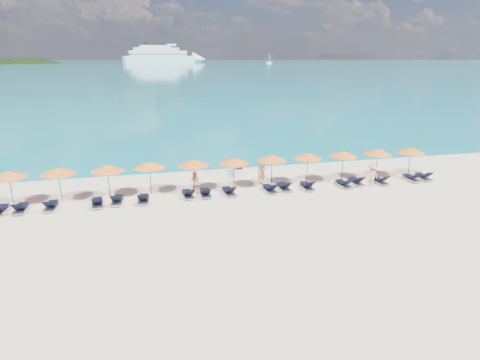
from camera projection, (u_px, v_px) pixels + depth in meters
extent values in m
plane|color=beige|center=(252.00, 215.00, 22.80)|extent=(1400.00, 1400.00, 0.00)
cube|color=#1FA9B2|center=(143.00, 62.00, 635.91)|extent=(1600.00, 1300.00, 0.01)
ellipsoid|color=black|center=(28.00, 92.00, 519.85)|extent=(162.00, 126.00, 85.50)
cube|color=white|center=(160.00, 59.00, 568.27)|extent=(102.11, 41.62, 9.15)
cone|color=white|center=(199.00, 59.00, 594.66)|extent=(24.32, 24.32, 20.13)
cube|color=white|center=(158.00, 53.00, 565.04)|extent=(81.91, 34.18, 7.32)
cube|color=white|center=(157.00, 49.00, 562.62)|extent=(63.87, 28.11, 4.57)
cube|color=white|center=(155.00, 46.00, 560.74)|extent=(43.67, 20.68, 3.20)
cube|color=black|center=(158.00, 54.00, 565.45)|extent=(82.93, 34.60, 0.82)
cube|color=black|center=(158.00, 52.00, 564.50)|extent=(80.89, 33.77, 0.82)
cylinder|color=black|center=(146.00, 44.00, 554.14)|extent=(4.03, 4.03, 5.03)
cube|color=white|center=(270.00, 62.00, 557.05)|extent=(5.32, 1.77, 1.42)
cylinder|color=white|center=(270.00, 59.00, 555.69)|extent=(0.32, 0.32, 8.86)
cube|color=white|center=(269.00, 62.00, 541.03)|extent=(6.69, 2.23, 1.78)
cylinder|color=white|center=(269.00, 58.00, 539.31)|extent=(0.40, 0.40, 11.14)
cube|color=white|center=(238.00, 171.00, 30.70)|extent=(0.96, 2.27, 0.51)
cube|color=black|center=(238.00, 167.00, 30.41)|extent=(0.52, 0.95, 0.32)
cylinder|color=black|center=(237.00, 162.00, 31.07)|extent=(0.51, 0.08, 0.06)
imported|color=tan|center=(261.00, 173.00, 28.02)|extent=(0.68, 0.50, 1.73)
imported|color=tan|center=(195.00, 183.00, 26.08)|extent=(0.84, 0.77, 1.50)
imported|color=tan|center=(372.00, 175.00, 27.70)|extent=(1.07, 0.63, 1.56)
cylinder|color=black|center=(11.00, 189.00, 23.85)|extent=(0.05, 0.05, 2.20)
cone|color=orange|center=(8.00, 174.00, 23.58)|extent=(2.10, 2.10, 0.42)
sphere|color=black|center=(8.00, 171.00, 23.51)|extent=(0.08, 0.08, 0.08)
cylinder|color=black|center=(60.00, 185.00, 24.54)|extent=(0.05, 0.05, 2.20)
cone|color=orange|center=(58.00, 171.00, 24.27)|extent=(2.10, 2.10, 0.42)
sphere|color=black|center=(57.00, 167.00, 24.20)|extent=(0.08, 0.08, 0.08)
cylinder|color=black|center=(109.00, 182.00, 25.15)|extent=(0.05, 0.05, 2.20)
cone|color=orange|center=(107.00, 168.00, 24.88)|extent=(2.10, 2.10, 0.42)
sphere|color=black|center=(107.00, 165.00, 24.81)|extent=(0.08, 0.08, 0.08)
cylinder|color=black|center=(150.00, 178.00, 25.94)|extent=(0.05, 0.05, 2.20)
cone|color=orange|center=(149.00, 165.00, 25.67)|extent=(2.10, 2.10, 0.42)
sphere|color=black|center=(149.00, 161.00, 25.60)|extent=(0.08, 0.08, 0.08)
cylinder|color=black|center=(194.00, 176.00, 26.43)|extent=(0.05, 0.05, 2.20)
cone|color=orange|center=(194.00, 163.00, 26.16)|extent=(2.10, 2.10, 0.42)
sphere|color=black|center=(193.00, 159.00, 26.09)|extent=(0.08, 0.08, 0.08)
cylinder|color=black|center=(234.00, 174.00, 26.92)|extent=(0.05, 0.05, 2.20)
cone|color=orange|center=(234.00, 161.00, 26.65)|extent=(2.10, 2.10, 0.42)
sphere|color=black|center=(234.00, 157.00, 26.59)|extent=(0.08, 0.08, 0.08)
cylinder|color=black|center=(272.00, 171.00, 27.70)|extent=(0.05, 0.05, 2.20)
cone|color=orange|center=(272.00, 158.00, 27.43)|extent=(2.10, 2.10, 0.42)
sphere|color=black|center=(272.00, 154.00, 27.36)|extent=(0.08, 0.08, 0.08)
cylinder|color=black|center=(307.00, 168.00, 28.25)|extent=(0.05, 0.05, 2.20)
cone|color=orange|center=(308.00, 156.00, 27.98)|extent=(2.10, 2.10, 0.42)
sphere|color=black|center=(308.00, 153.00, 27.92)|extent=(0.08, 0.08, 0.08)
cylinder|color=black|center=(342.00, 166.00, 28.80)|extent=(0.05, 0.05, 2.20)
cone|color=orange|center=(343.00, 154.00, 28.53)|extent=(2.10, 2.10, 0.42)
sphere|color=black|center=(344.00, 151.00, 28.47)|extent=(0.08, 0.08, 0.08)
cylinder|color=black|center=(377.00, 164.00, 29.45)|extent=(0.05, 0.05, 2.20)
cone|color=orange|center=(378.00, 152.00, 29.18)|extent=(2.10, 2.10, 0.42)
sphere|color=black|center=(378.00, 149.00, 29.12)|extent=(0.08, 0.08, 0.08)
cylinder|color=black|center=(409.00, 162.00, 29.91)|extent=(0.05, 0.05, 2.20)
cone|color=orange|center=(411.00, 150.00, 29.63)|extent=(2.10, 2.10, 0.42)
sphere|color=black|center=(411.00, 147.00, 29.57)|extent=(0.08, 0.08, 0.08)
cube|color=silver|center=(0.00, 211.00, 23.02)|extent=(0.75, 1.74, 0.06)
cube|color=black|center=(1.00, 207.00, 23.21)|extent=(0.63, 1.14, 0.04)
cube|color=silver|center=(21.00, 209.00, 23.28)|extent=(0.62, 1.70, 0.06)
cube|color=black|center=(22.00, 205.00, 23.47)|extent=(0.55, 1.10, 0.04)
cube|color=black|center=(17.00, 206.00, 22.65)|extent=(0.55, 0.54, 0.43)
cube|color=silver|center=(51.00, 207.00, 23.69)|extent=(0.68, 1.72, 0.06)
cube|color=black|center=(52.00, 203.00, 23.87)|extent=(0.59, 1.12, 0.04)
cube|color=black|center=(48.00, 204.00, 23.05)|extent=(0.57, 0.56, 0.43)
cube|color=silver|center=(97.00, 204.00, 24.18)|extent=(0.76, 1.75, 0.06)
cube|color=black|center=(97.00, 200.00, 24.36)|extent=(0.64, 1.14, 0.04)
cube|color=black|center=(97.00, 200.00, 23.56)|extent=(0.59, 0.58, 0.43)
cube|color=silver|center=(117.00, 201.00, 24.62)|extent=(0.76, 1.75, 0.06)
cube|color=black|center=(118.00, 197.00, 24.81)|extent=(0.64, 1.14, 0.04)
cube|color=black|center=(115.00, 198.00, 23.98)|extent=(0.59, 0.58, 0.43)
cube|color=silver|center=(143.00, 200.00, 24.78)|extent=(0.78, 1.75, 0.06)
cube|color=black|center=(144.00, 196.00, 24.97)|extent=(0.65, 1.15, 0.04)
cube|color=black|center=(142.00, 197.00, 24.14)|extent=(0.60, 0.59, 0.43)
cube|color=silver|center=(188.00, 195.00, 25.67)|extent=(0.75, 1.74, 0.06)
cube|color=black|center=(187.00, 192.00, 25.85)|extent=(0.64, 1.14, 0.04)
cube|color=black|center=(190.00, 192.00, 25.05)|extent=(0.59, 0.58, 0.43)
cube|color=silver|center=(205.00, 194.00, 25.88)|extent=(0.68, 1.72, 0.06)
cube|color=black|center=(205.00, 191.00, 26.07)|extent=(0.59, 1.12, 0.04)
cube|color=black|center=(206.00, 191.00, 25.25)|extent=(0.57, 0.56, 0.43)
cube|color=silver|center=(229.00, 192.00, 26.19)|extent=(0.78, 1.75, 0.06)
cube|color=black|center=(228.00, 189.00, 26.37)|extent=(0.65, 1.15, 0.04)
cube|color=black|center=(231.00, 189.00, 25.57)|extent=(0.60, 0.59, 0.43)
cube|color=silver|center=(270.00, 190.00, 26.70)|extent=(0.76, 1.75, 0.06)
cube|color=black|center=(268.00, 186.00, 26.88)|extent=(0.64, 1.14, 0.04)
cube|color=black|center=(273.00, 186.00, 26.08)|extent=(0.59, 0.58, 0.43)
cube|color=silver|center=(284.00, 188.00, 27.08)|extent=(0.64, 1.71, 0.06)
cube|color=black|center=(283.00, 185.00, 27.27)|extent=(0.56, 1.11, 0.04)
cube|color=black|center=(287.00, 185.00, 26.45)|extent=(0.56, 0.54, 0.43)
cube|color=silver|center=(307.00, 187.00, 27.27)|extent=(0.65, 1.71, 0.06)
cube|color=black|center=(306.00, 184.00, 27.46)|extent=(0.57, 1.11, 0.04)
cube|color=black|center=(310.00, 184.00, 26.64)|extent=(0.56, 0.55, 0.43)
cube|color=silver|center=(344.00, 185.00, 27.74)|extent=(0.73, 1.74, 0.06)
cube|color=black|center=(342.00, 182.00, 27.92)|extent=(0.62, 1.13, 0.04)
cube|color=black|center=(348.00, 181.00, 27.12)|extent=(0.58, 0.57, 0.43)
cube|color=silver|center=(356.00, 182.00, 28.28)|extent=(0.71, 1.73, 0.06)
cube|color=black|center=(355.00, 179.00, 28.46)|extent=(0.60, 1.13, 0.04)
cube|color=black|center=(360.00, 179.00, 27.64)|extent=(0.58, 0.56, 0.43)
cube|color=silver|center=(380.00, 182.00, 28.45)|extent=(0.72, 1.73, 0.06)
cube|color=black|center=(378.00, 179.00, 28.63)|extent=(0.61, 1.13, 0.04)
cube|color=black|center=(385.00, 178.00, 27.82)|extent=(0.58, 0.57, 0.43)
cube|color=silver|center=(411.00, 179.00, 29.10)|extent=(0.62, 1.70, 0.06)
cube|color=black|center=(410.00, 176.00, 29.28)|extent=(0.55, 1.10, 0.04)
cube|color=black|center=(417.00, 176.00, 28.46)|extent=(0.55, 0.54, 0.43)
cube|color=silver|center=(423.00, 178.00, 29.39)|extent=(0.79, 1.75, 0.06)
cube|color=black|center=(422.00, 175.00, 29.58)|extent=(0.66, 1.15, 0.04)
cube|color=black|center=(428.00, 174.00, 28.75)|extent=(0.60, 0.59, 0.43)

